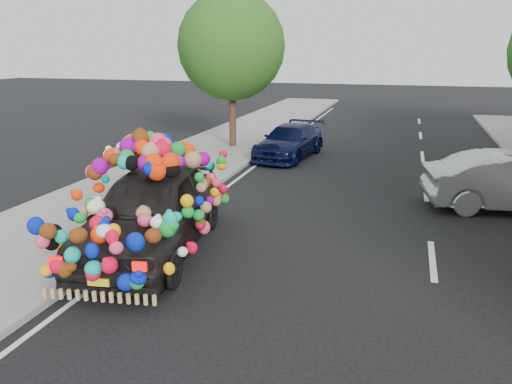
# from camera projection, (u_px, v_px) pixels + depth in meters

# --- Properties ---
(ground) EXTENTS (100.00, 100.00, 0.00)m
(ground) POSITION_uv_depth(u_px,v_px,m) (254.00, 240.00, 10.60)
(ground) COLOR black
(ground) RESTS_ON ground
(sidewalk) EXTENTS (4.00, 60.00, 0.12)m
(sidewalk) POSITION_uv_depth(u_px,v_px,m) (80.00, 219.00, 11.78)
(sidewalk) COLOR gray
(sidewalk) RESTS_ON ground
(kerb) EXTENTS (0.15, 60.00, 0.13)m
(kerb) POSITION_uv_depth(u_px,v_px,m) (154.00, 227.00, 11.23)
(kerb) COLOR gray
(kerb) RESTS_ON ground
(lane_markings) EXTENTS (6.00, 50.00, 0.01)m
(lane_markings) POSITION_uv_depth(u_px,v_px,m) (432.00, 260.00, 9.60)
(lane_markings) COLOR silver
(lane_markings) RESTS_ON ground
(tree_near_sidewalk) EXTENTS (4.20, 4.20, 6.13)m
(tree_near_sidewalk) POSITION_uv_depth(u_px,v_px,m) (232.00, 46.00, 19.28)
(tree_near_sidewalk) COLOR #332114
(tree_near_sidewalk) RESTS_ON ground
(plush_art_car) EXTENTS (3.09, 5.42, 2.33)m
(plush_art_car) POSITION_uv_depth(u_px,v_px,m) (151.00, 192.00, 9.80)
(plush_art_car) COLOR black
(plush_art_car) RESTS_ON ground
(navy_sedan) EXTENTS (2.23, 4.33, 1.20)m
(navy_sedan) POSITION_uv_depth(u_px,v_px,m) (289.00, 141.00, 18.55)
(navy_sedan) COLOR black
(navy_sedan) RESTS_ON ground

